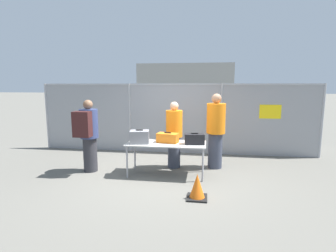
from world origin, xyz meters
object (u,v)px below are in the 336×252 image
at_px(suitcase_grey, 140,137).
at_px(security_worker_near, 174,134).
at_px(suitcase_orange, 168,138).
at_px(utility_trailer, 255,134).
at_px(suitcase_black, 194,139).
at_px(inspection_table, 166,145).
at_px(traveler_hooded, 88,133).
at_px(security_worker_far, 216,130).
at_px(traffic_cone, 197,187).

height_order(suitcase_grey, security_worker_near, security_worker_near).
height_order(suitcase_orange, utility_trailer, suitcase_orange).
bearing_deg(suitcase_black, inspection_table, 178.05).
height_order(suitcase_orange, suitcase_black, suitcase_black).
xyz_separation_m(inspection_table, suitcase_black, (0.64, -0.02, 0.17)).
distance_m(suitcase_orange, traveler_hooded, 1.88).
height_order(suitcase_orange, traveler_hooded, traveler_hooded).
xyz_separation_m(suitcase_orange, traveler_hooded, (-1.88, -0.13, 0.09)).
distance_m(inspection_table, suitcase_grey, 0.64).
height_order(security_worker_far, traffic_cone, security_worker_far).
height_order(suitcase_grey, security_worker_far, security_worker_far).
relative_size(suitcase_grey, utility_trailer, 0.12).
xyz_separation_m(suitcase_grey, traffic_cone, (1.35, -1.09, -0.69)).
relative_size(security_worker_near, security_worker_far, 0.89).
height_order(suitcase_black, security_worker_near, security_worker_near).
bearing_deg(traveler_hooded, security_worker_near, 5.89).
bearing_deg(suitcase_grey, utility_trailer, 47.14).
distance_m(security_worker_near, security_worker_far, 1.03).
distance_m(traveler_hooded, traffic_cone, 2.94).
relative_size(inspection_table, suitcase_black, 3.93).
height_order(inspection_table, suitcase_grey, suitcase_grey).
distance_m(suitcase_grey, suitcase_black, 1.24).
bearing_deg(suitcase_orange, suitcase_black, -7.72).
xyz_separation_m(traveler_hooded, traffic_cone, (2.61, -1.13, -0.73)).
distance_m(suitcase_orange, utility_trailer, 4.12).
bearing_deg(traffic_cone, inspection_table, 122.22).
height_order(suitcase_grey, traffic_cone, suitcase_grey).
relative_size(suitcase_orange, security_worker_far, 0.28).
bearing_deg(utility_trailer, suitcase_grey, -132.86).
height_order(traveler_hooded, security_worker_near, traveler_hooded).
xyz_separation_m(inspection_table, security_worker_near, (0.11, 0.59, 0.16)).
relative_size(traveler_hooded, utility_trailer, 0.43).
height_order(suitcase_orange, traffic_cone, suitcase_orange).
distance_m(suitcase_grey, security_worker_near, 0.99).
distance_m(security_worker_far, utility_trailer, 2.99).
xyz_separation_m(suitcase_orange, suitcase_black, (0.62, -0.08, 0.01)).
bearing_deg(suitcase_grey, security_worker_far, 25.25).
distance_m(traveler_hooded, security_worker_near, 2.07).
xyz_separation_m(suitcase_grey, traveler_hooded, (-1.25, 0.04, 0.05)).
distance_m(suitcase_black, utility_trailer, 3.84).
bearing_deg(inspection_table, suitcase_grey, -169.82).
bearing_deg(traffic_cone, suitcase_grey, 141.19).
distance_m(inspection_table, traveler_hooded, 1.87).
bearing_deg(inspection_table, security_worker_near, 79.72).
bearing_deg(suitcase_orange, traveler_hooded, -176.16).
height_order(suitcase_grey, utility_trailer, suitcase_grey).
bearing_deg(security_worker_near, suitcase_black, 135.72).
xyz_separation_m(traveler_hooded, security_worker_far, (2.98, 0.77, 0.01)).
relative_size(inspection_table, security_worker_near, 1.08).
xyz_separation_m(suitcase_black, utility_trailer, (1.91, 3.30, -0.47)).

